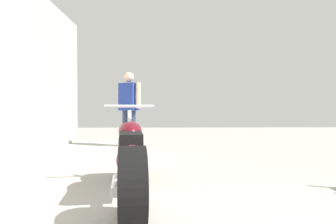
# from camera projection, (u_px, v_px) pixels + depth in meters

# --- Properties ---
(ground_plane) EXTENTS (17.85, 17.85, 0.00)m
(ground_plane) POSITION_uv_depth(u_px,v_px,m) (217.00, 174.00, 4.06)
(ground_plane) COLOR #A8A399
(motorcycle_maroon_cruiser) EXTENTS (0.61, 2.05, 0.95)m
(motorcycle_maroon_cruiser) POSITION_uv_depth(u_px,v_px,m) (130.00, 160.00, 2.98)
(motorcycle_maroon_cruiser) COLOR black
(motorcycle_maroon_cruiser) RESTS_ON ground_plane
(mechanic_in_blue) EXTENTS (0.62, 0.51, 1.73)m
(mechanic_in_blue) POSITION_uv_depth(u_px,v_px,m) (129.00, 104.00, 6.93)
(mechanic_in_blue) COLOR #2D3851
(mechanic_in_blue) RESTS_ON ground_plane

